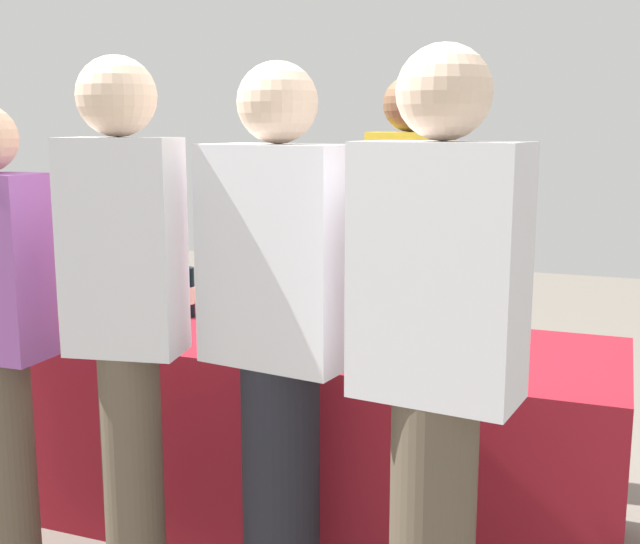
{
  "coord_description": "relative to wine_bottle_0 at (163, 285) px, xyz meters",
  "views": [
    {
      "loc": [
        1.04,
        -2.72,
        1.54
      ],
      "look_at": [
        0.0,
        0.0,
        1.01
      ],
      "focal_mm": 44.79,
      "sensor_mm": 36.0,
      "label": 1
    }
  ],
  "objects": [
    {
      "name": "ground_plane",
      "position": [
        0.76,
        -0.13,
        -0.89
      ],
      "size": [
        12.0,
        12.0,
        0.0
      ],
      "primitive_type": "plane",
      "color": "slate"
    },
    {
      "name": "wine_bottle_2",
      "position": [
        0.66,
        0.06,
        -0.01
      ],
      "size": [
        0.08,
        0.08,
        0.31
      ],
      "color": "black",
      "rests_on": "tasting_table"
    },
    {
      "name": "guest_3",
      "position": [
        1.38,
        -0.91,
        0.06
      ],
      "size": [
        0.44,
        0.28,
        1.74
      ],
      "rotation": [
        0.0,
        0.0,
        -0.13
      ],
      "color": "brown",
      "rests_on": "ground_plane"
    },
    {
      "name": "tasting_table",
      "position": [
        0.76,
        -0.13,
        -0.5
      ],
      "size": [
        2.21,
        0.82,
        0.76
      ],
      "primitive_type": "cube",
      "color": "maroon",
      "rests_on": "ground_plane"
    },
    {
      "name": "wine_glass_0",
      "position": [
        0.61,
        -0.2,
        -0.03
      ],
      "size": [
        0.07,
        0.07,
        0.13
      ],
      "color": "silver",
      "rests_on": "tasting_table"
    },
    {
      "name": "guest_2",
      "position": [
        0.87,
        -0.75,
        0.05
      ],
      "size": [
        0.47,
        0.3,
        1.73
      ],
      "rotation": [
        0.0,
        0.0,
        -0.16
      ],
      "color": "black",
      "rests_on": "ground_plane"
    },
    {
      "name": "server_pouring",
      "position": [
        0.93,
        0.51,
        0.1
      ],
      "size": [
        0.35,
        0.24,
        1.76
      ],
      "rotation": [
        0.0,
        0.0,
        3.16
      ],
      "color": "brown",
      "rests_on": "ground_plane"
    },
    {
      "name": "wine_bottle_0",
      "position": [
        0.0,
        0.0,
        0.0
      ],
      "size": [
        0.07,
        0.07,
        0.33
      ],
      "color": "black",
      "rests_on": "tasting_table"
    },
    {
      "name": "wine_glass_1",
      "position": [
        0.77,
        -0.24,
        -0.02
      ],
      "size": [
        0.07,
        0.07,
        0.14
      ],
      "color": "silver",
      "rests_on": "tasting_table"
    },
    {
      "name": "guest_1",
      "position": [
        0.41,
        -0.86,
        0.1
      ],
      "size": [
        0.37,
        0.25,
        1.75
      ],
      "rotation": [
        0.0,
        0.0,
        0.18
      ],
      "color": "brown",
      "rests_on": "ground_plane"
    },
    {
      "name": "wine_glass_3",
      "position": [
        1.14,
        -0.25,
        -0.03
      ],
      "size": [
        0.06,
        0.06,
        0.12
      ],
      "color": "silver",
      "rests_on": "tasting_table"
    },
    {
      "name": "wine_glass_2",
      "position": [
        1.05,
        -0.2,
        -0.03
      ],
      "size": [
        0.07,
        0.07,
        0.14
      ],
      "color": "silver",
      "rests_on": "tasting_table"
    },
    {
      "name": "wine_bottle_1",
      "position": [
        0.12,
        -0.02,
        -0.01
      ],
      "size": [
        0.07,
        0.07,
        0.31
      ],
      "color": "black",
      "rests_on": "tasting_table"
    },
    {
      "name": "wine_bottle_3",
      "position": [
        0.82,
        -0.05,
        -0.01
      ],
      "size": [
        0.08,
        0.08,
        0.3
      ],
      "color": "black",
      "rests_on": "tasting_table"
    },
    {
      "name": "wine_glass_4",
      "position": [
        1.28,
        -0.33,
        -0.03
      ],
      "size": [
        0.07,
        0.07,
        0.13
      ],
      "color": "silver",
      "rests_on": "tasting_table"
    },
    {
      "name": "wine_bottle_4",
      "position": [
        1.08,
        0.08,
        -0.02
      ],
      "size": [
        0.07,
        0.07,
        0.31
      ],
      "color": "black",
      "rests_on": "tasting_table"
    }
  ]
}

